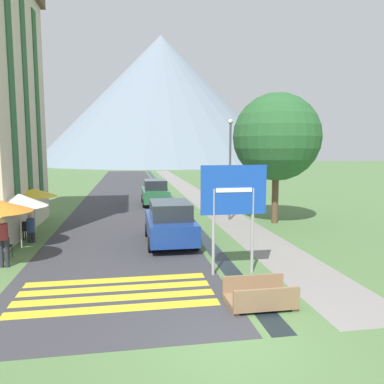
{
  "coord_description": "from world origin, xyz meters",
  "views": [
    {
      "loc": [
        -2.06,
        -7.24,
        4.07
      ],
      "look_at": [
        0.83,
        10.0,
        2.01
      ],
      "focal_mm": 35.0,
      "sensor_mm": 36.0,
      "label": 1
    }
  ],
  "objects": [
    {
      "name": "person_standing_terrace",
      "position": [
        -6.34,
        6.09,
        1.01
      ],
      "size": [
        0.32,
        0.32,
        1.73
      ],
      "color": "#282833",
      "rests_on": "ground_plane"
    },
    {
      "name": "footbridge",
      "position": [
        1.2,
        1.63,
        0.23
      ],
      "size": [
        1.7,
        1.1,
        0.65
      ],
      "color": "#846647",
      "rests_on": "ground_plane"
    },
    {
      "name": "road_sign",
      "position": [
        1.19,
        4.14,
        2.42
      ],
      "size": [
        2.14,
        0.11,
        3.54
      ],
      "color": "#9E9EA3",
      "rests_on": "ground_plane"
    },
    {
      "name": "cafe_umbrella_middle_white",
      "position": [
        -6.49,
        8.7,
        1.97
      ],
      "size": [
        2.21,
        2.21,
        2.23
      ],
      "color": "#B7B2A8",
      "rests_on": "ground_plane"
    },
    {
      "name": "ground_plane",
      "position": [
        0.0,
        20.0,
        0.0
      ],
      "size": [
        160.0,
        160.0,
        0.0
      ],
      "primitive_type": "plane",
      "color": "#517542"
    },
    {
      "name": "parked_car_far",
      "position": [
        -0.27,
        19.5,
        0.91
      ],
      "size": [
        1.9,
        4.13,
        1.82
      ],
      "color": "#28663D",
      "rests_on": "ground_plane"
    },
    {
      "name": "cafe_chair_far_right",
      "position": [
        -6.58,
        10.09,
        0.51
      ],
      "size": [
        0.4,
        0.4,
        0.85
      ],
      "rotation": [
        0.0,
        0.0,
        -0.17
      ],
      "color": "#232328",
      "rests_on": "ground_plane"
    },
    {
      "name": "parked_car_near",
      "position": [
        -0.4,
        8.41,
        0.91
      ],
      "size": [
        2.0,
        4.34,
        1.82
      ],
      "color": "navy",
      "rests_on": "ground_plane"
    },
    {
      "name": "mountain_distant",
      "position": [
        6.73,
        94.78,
        16.78
      ],
      "size": [
        65.71,
        65.71,
        33.57
      ],
      "color": "slate",
      "rests_on": "ground_plane"
    },
    {
      "name": "person_seated_near",
      "position": [
        -6.32,
        9.52,
        0.7
      ],
      "size": [
        0.32,
        0.32,
        1.26
      ],
      "color": "#282833",
      "rests_on": "ground_plane"
    },
    {
      "name": "footpath",
      "position": [
        3.6,
        30.0,
        0.0
      ],
      "size": [
        2.2,
        60.0,
        0.01
      ],
      "color": "gray",
      "rests_on": "ground_plane"
    },
    {
      "name": "road",
      "position": [
        -2.5,
        30.0,
        0.0
      ],
      "size": [
        6.4,
        60.0,
        0.01
      ],
      "color": "#38383D",
      "rests_on": "ground_plane"
    },
    {
      "name": "cafe_umbrella_rear_yellow",
      "position": [
        -6.63,
        11.56,
        1.94
      ],
      "size": [
        2.17,
        2.17,
        2.14
      ],
      "color": "#B7B2A8",
      "rests_on": "ground_plane"
    },
    {
      "name": "person_seated_far",
      "position": [
        -6.99,
        8.15,
        0.67
      ],
      "size": [
        0.32,
        0.32,
        1.21
      ],
      "color": "#282833",
      "rests_on": "ground_plane"
    },
    {
      "name": "crosswalk_marking",
      "position": [
        -2.5,
        3.09,
        0.01
      ],
      "size": [
        5.44,
        2.54,
        0.01
      ],
      "color": "yellow",
      "rests_on": "ground_plane"
    },
    {
      "name": "cafe_chair_near_right",
      "position": [
        -6.65,
        7.14,
        0.51
      ],
      "size": [
        0.4,
        0.4,
        0.85
      ],
      "rotation": [
        0.0,
        0.0,
        -0.49
      ],
      "color": "#232328",
      "rests_on": "ground_plane"
    },
    {
      "name": "streetlamp",
      "position": [
        3.52,
        13.13,
        3.32
      ],
      "size": [
        0.28,
        0.28,
        5.66
      ],
      "color": "#515156",
      "rests_on": "ground_plane"
    },
    {
      "name": "tree_by_path",
      "position": [
        5.71,
        11.86,
        4.64
      ],
      "size": [
        4.66,
        4.66,
        6.98
      ],
      "color": "brown",
      "rests_on": "ground_plane"
    },
    {
      "name": "drainage_channel",
      "position": [
        1.2,
        30.0,
        0.0
      ],
      "size": [
        0.6,
        60.0,
        0.0
      ],
      "color": "black",
      "rests_on": "ground_plane"
    },
    {
      "name": "cafe_chair_far_left",
      "position": [
        -6.57,
        9.96,
        0.51
      ],
      "size": [
        0.4,
        0.4,
        0.85
      ],
      "rotation": [
        0.0,
        0.0,
        0.21
      ],
      "color": "#232328",
      "rests_on": "ground_plane"
    }
  ]
}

